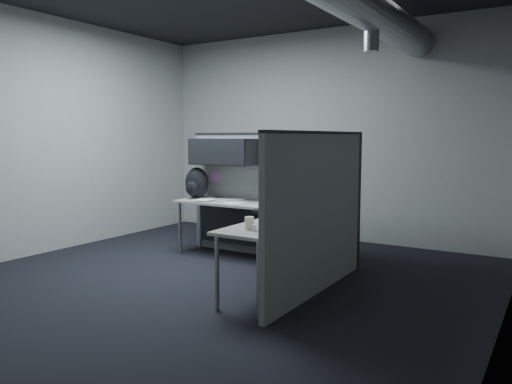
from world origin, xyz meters
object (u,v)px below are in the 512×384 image
Objects in this scene: phone at (273,220)px; backpack at (196,184)px; monitor at (311,186)px; desk at (262,218)px; keyboard at (271,210)px.

backpack is at bearing 127.33° from phone.
phone is at bearing -22.36° from backpack.
desk is at bearing -150.43° from monitor.
monitor is at bearing 9.48° from backpack.
backpack is (-1.72, 0.01, -0.05)m from monitor.
keyboard is 1.55m from backpack.
phone is at bearing -53.49° from desk.
backpack reaches higher than desk.
monitor reaches higher than phone.
keyboard reaches higher than desk.
desk is at bearing -3.88° from backpack.
phone is (0.42, -0.70, 0.03)m from keyboard.
monitor is 0.60m from keyboard.
backpack is (-1.23, 0.30, 0.33)m from desk.
phone is (0.66, -0.89, 0.16)m from desk.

